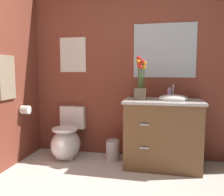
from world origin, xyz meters
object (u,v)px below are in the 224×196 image
Objects in this scene: vanity_cabinet at (163,133)px; soap_bottle at (169,94)px; wall_mirror at (164,51)px; toilet_paper_roll at (26,110)px; trash_bin at (113,150)px; hanging_towel at (7,77)px; toilet at (67,140)px; wall_poster at (73,55)px; flower_vase at (141,84)px.

soap_bottle is at bearing 58.87° from vanity_cabinet.
wall_mirror is 7.27× the size of toilet_paper_roll.
vanity_cabinet is at bearing -89.45° from wall_mirror.
toilet_paper_roll is at bearing -174.49° from vanity_cabinet.
wall_mirror reaches higher than trash_bin.
hanging_towel reaches higher than soap_bottle.
wall_mirror is (1.27, 0.27, 1.21)m from toilet.
soap_bottle is at bearing 8.88° from toilet_paper_roll.
toilet is at bearing 178.81° from vanity_cabinet.
hanging_towel is (-1.89, -0.56, 0.21)m from soap_bottle.
toilet_paper_roll is at bearing -136.40° from wall_poster.
toilet is at bearing -176.18° from soap_bottle.
wall_mirror is (-0.07, 0.18, 0.55)m from soap_bottle.
toilet_paper_roll is (-1.48, -0.14, -0.35)m from flower_vase.
toilet_paper_roll is at bearing -171.12° from soap_bottle.
soap_bottle is 0.30× the size of wall_poster.
soap_bottle is (0.07, 0.12, 0.47)m from vanity_cabinet.
soap_bottle is 0.18× the size of wall_mirror.
toilet is 0.86× the size of wall_mirror.
vanity_cabinet is 1.95× the size of hanging_towel.
toilet is 1.33× the size of hanging_towel.
flower_vase reaches higher than soap_bottle.
wall_poster is at bearing 167.01° from vanity_cabinet.
soap_bottle reaches higher than toilet.
trash_bin is 0.56× the size of wall_poster.
soap_bottle is 1.32× the size of toilet_paper_roll.
wall_poster is 1.27m from wall_mirror.
soap_bottle is 0.28× the size of hanging_towel.
hanging_towel is (-1.82, -0.45, 0.68)m from vanity_cabinet.
toilet is 0.68× the size of vanity_cabinet.
trash_bin is 1.61m from hanging_towel.
hanging_towel reaches higher than toilet.
soap_bottle is at bearing -7.53° from wall_poster.
vanity_cabinet is 7.00× the size of soap_bottle.
toilet is 6.27× the size of toilet_paper_roll.
wall_poster is 0.99m from toilet_paper_roll.
wall_poster reaches higher than trash_bin.
toilet_paper_roll is (0.06, 0.28, -0.43)m from hanging_towel.
flower_vase reaches higher than vanity_cabinet.
wall_mirror reaches higher than vanity_cabinet.
wall_poster reaches higher than flower_vase.
soap_bottle is at bearing 3.82° from toilet.
trash_bin is 0.34× the size of wall_mirror.
toilet is 0.64m from trash_bin.
trash_bin is at bearing -20.18° from wall_poster.
flower_vase is 0.59m from wall_mirror.
toilet_paper_roll is at bearing 78.75° from hanging_towel.
toilet is 1.77m from wall_mirror.
vanity_cabinet is 2.08× the size of wall_poster.
wall_poster is at bearing 180.00° from wall_mirror.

